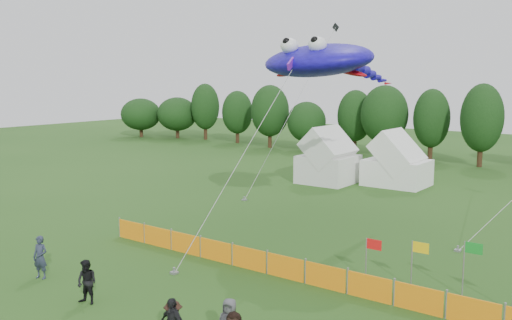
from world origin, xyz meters
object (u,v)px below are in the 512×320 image
Objects in this scene: tent_left at (328,160)px; stingray_kite at (323,61)px; tent_right at (397,164)px; barrier_fence at (285,267)px; spectator_a at (40,257)px; spectator_b at (87,282)px.

tent_left is 0.23× the size of stingray_kite.
tent_right is 17.91m from stingray_kite.
stingray_kite is at bearing -62.00° from tent_left.
stingray_kite is at bearing 109.19° from barrier_fence.
spectator_a reaches higher than spectator_b.
stingray_kite reaches higher than tent_left.
tent_right is 2.57× the size of spectator_a.
tent_left is at bearing 115.04° from barrier_fence.
barrier_fence is 8.32m from spectator_b.
spectator_a is at bearing -97.22° from tent_right.
tent_right is 0.26× the size of stingray_kite.
tent_left is 2.24× the size of spectator_a.
stingray_kite is (7.28, -13.70, 7.69)m from tent_left.
stingray_kite reaches higher than barrier_fence.
barrier_fence is at bearing 18.09° from spectator_a.
tent_left reaches higher than spectator_a.
spectator_a is 17.34m from stingray_kite.
tent_left is at bearing 88.38° from spectator_b.
barrier_fence is at bearing -70.81° from stingray_kite.
tent_left is 23.35m from barrier_fence.
spectator_a is at bearing -113.41° from stingray_kite.
spectator_b is (-4.56, -6.94, 0.37)m from barrier_fence.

